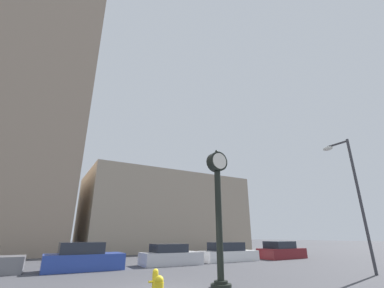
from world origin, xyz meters
The scene contains 9 objects.
building_tall_tower centered at (-6.77, 24.00, 15.46)m, with size 11.68×12.00×30.93m.
building_storefront_row centered at (10.30, 24.00, 4.53)m, with size 19.60×12.00×9.07m.
street_clock centered at (2.47, 0.20, 2.96)m, with size 0.82×0.75×5.20m.
car_blue centered at (-1.19, 7.80, 0.60)m, with size 4.07×1.90×1.42m.
car_silver centered at (4.08, 7.91, 0.53)m, with size 3.90×1.91×1.26m.
car_white centered at (8.86, 8.14, 0.54)m, with size 4.38×1.74×1.30m.
car_maroon centered at (14.11, 7.87, 0.56)m, with size 4.01×2.00×1.33m.
fire_hydrant_near centered at (0.09, 0.62, 0.36)m, with size 0.46×0.20×0.70m.
street_lamp_right centered at (10.66, -0.58, 4.51)m, with size 0.36×1.57×6.86m.
Camera 1 is at (-3.59, -8.31, 1.74)m, focal length 24.00 mm.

